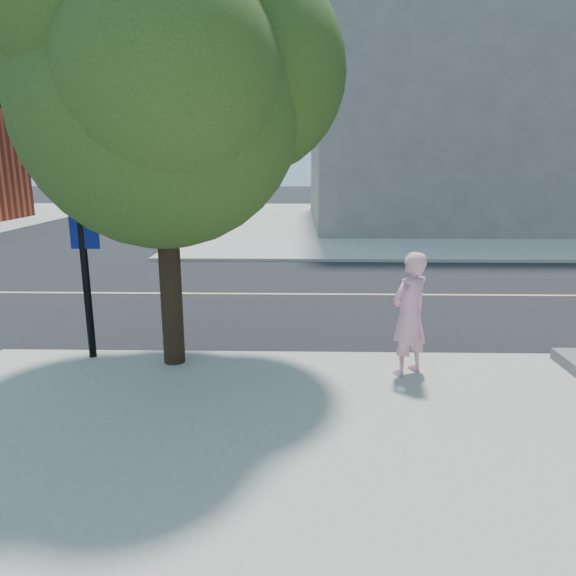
{
  "coord_description": "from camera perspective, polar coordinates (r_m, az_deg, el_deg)",
  "views": [
    {
      "loc": [
        4.19,
        -8.45,
        3.29
      ],
      "look_at": [
        4.01,
        -0.19,
        1.3
      ],
      "focal_mm": 32.29,
      "sensor_mm": 36.0,
      "label": 1
    }
  ],
  "objects": [
    {
      "name": "road_ew",
      "position": [
        14.0,
        -16.19,
        -0.57
      ],
      "size": [
        140.0,
        9.0,
        0.01
      ],
      "primitive_type": "cube",
      "color": "black",
      "rests_on": "ground"
    },
    {
      "name": "filler_ne",
      "position": [
        32.22,
        20.2,
        19.58
      ],
      "size": [
        18.0,
        16.0,
        14.0
      ],
      "primitive_type": "cube",
      "color": "slate",
      "rests_on": "sidewalk_ne"
    },
    {
      "name": "ground",
      "position": [
        9.99,
        -23.81,
        -6.89
      ],
      "size": [
        140.0,
        140.0,
        0.0
      ],
      "primitive_type": "plane",
      "color": "black",
      "rests_on": "ground"
    },
    {
      "name": "street_tree",
      "position": [
        8.29,
        -13.15,
        22.26
      ],
      "size": [
        5.22,
        4.75,
        6.93
      ],
      "rotation": [
        0.0,
        0.0,
        0.27
      ],
      "color": "black",
      "rests_on": "sidewalk_se"
    },
    {
      "name": "man_on_phone",
      "position": [
        8.06,
        13.22,
        -2.8
      ],
      "size": [
        0.83,
        0.78,
        1.9
      ],
      "primitive_type": "imported",
      "rotation": [
        0.0,
        0.0,
        3.8
      ],
      "color": "#EC9DB9",
      "rests_on": "sidewalk_se"
    },
    {
      "name": "sidewalk_ne",
      "position": [
        31.53,
        18.58,
        6.96
      ],
      "size": [
        29.0,
        25.0,
        0.12
      ],
      "primitive_type": "cube",
      "color": "#A19F90",
      "rests_on": "ground"
    }
  ]
}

